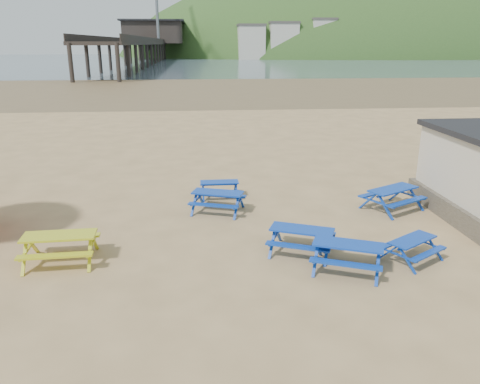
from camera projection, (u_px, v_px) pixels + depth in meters
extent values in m
plane|color=tan|center=(256.00, 234.00, 15.40)|extent=(400.00, 400.00, 0.00)
plane|color=olive|center=(209.00, 87.00, 67.59)|extent=(400.00, 400.00, 0.00)
plane|color=#455663|center=(201.00, 60.00, 176.71)|extent=(400.00, 400.00, 0.00)
cube|color=#0E2BA2|center=(218.00, 193.00, 17.24)|extent=(1.99, 1.27, 0.05)
cube|color=#0E2BA2|center=(222.00, 195.00, 17.90)|extent=(1.84, 0.83, 0.05)
cube|color=#0E2BA2|center=(213.00, 205.00, 16.76)|extent=(1.84, 0.83, 0.05)
cube|color=#0E2BA2|center=(219.00, 182.00, 18.99)|extent=(1.55, 0.61, 0.04)
cube|color=#0E2BA2|center=(219.00, 184.00, 19.55)|extent=(1.55, 0.23, 0.04)
cube|color=#0E2BA2|center=(220.00, 191.00, 18.57)|extent=(1.55, 0.23, 0.04)
cube|color=#0E2BA2|center=(393.00, 189.00, 17.45)|extent=(2.13, 1.65, 0.06)
cube|color=#0E2BA2|center=(378.00, 192.00, 18.07)|extent=(1.89, 1.21, 0.06)
cube|color=#0E2BA2|center=(407.00, 202.00, 17.01)|extent=(1.89, 1.21, 0.06)
cube|color=#0E2BA2|center=(348.00, 244.00, 12.76)|extent=(2.02, 1.40, 0.05)
cube|color=#0E2BA2|center=(350.00, 245.00, 13.42)|extent=(1.84, 0.97, 0.05)
cube|color=#0E2BA2|center=(345.00, 264.00, 12.28)|extent=(1.84, 0.97, 0.05)
cube|color=#0E2BA2|center=(302.00, 229.00, 13.82)|extent=(1.99, 1.39, 0.05)
cube|color=#0E2BA2|center=(305.00, 231.00, 14.47)|extent=(1.81, 0.96, 0.05)
cube|color=#0E2BA2|center=(298.00, 247.00, 13.35)|extent=(1.81, 0.96, 0.05)
cube|color=#0E2BA2|center=(413.00, 240.00, 13.39)|extent=(1.65, 1.36, 0.04)
cube|color=#0E2BA2|center=(396.00, 242.00, 13.86)|extent=(1.44, 1.02, 0.04)
cube|color=#0E2BA2|center=(428.00, 254.00, 13.07)|extent=(1.44, 1.02, 0.04)
cube|color=#9FAD1A|center=(59.00, 236.00, 13.21)|extent=(2.05, 0.88, 0.06)
cube|color=#9FAD1A|center=(65.00, 237.00, 13.94)|extent=(2.02, 0.37, 0.06)
cube|color=#9FAD1A|center=(55.00, 256.00, 12.68)|extent=(2.02, 0.37, 0.06)
cube|color=black|center=(153.00, 43.00, 178.09)|extent=(9.00, 220.00, 0.60)
cube|color=black|center=(155.00, 33.00, 187.31)|extent=(22.00, 30.00, 8.00)
cube|color=black|center=(154.00, 22.00, 186.00)|extent=(24.00, 32.00, 0.60)
cylinder|color=slate|center=(157.00, 1.00, 163.66)|extent=(1.00, 1.00, 28.00)
ellipsoid|color=#2D4C1E|center=(372.00, 75.00, 244.45)|extent=(264.00, 144.00, 108.00)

